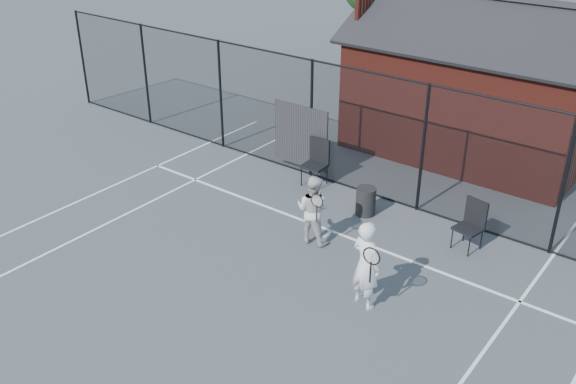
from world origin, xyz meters
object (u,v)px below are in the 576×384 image
Objects in this scene: player_front at (366,265)px; waste_bin at (366,201)px; player_back at (313,210)px; clubhouse at (475,93)px; chair_left at (314,164)px; chair_right at (468,227)px.

player_front is 2.61× the size of waste_bin.
player_front is at bearing -31.13° from player_back.
clubhouse is 5.72× the size of chair_left.
chair_right is (2.68, 1.67, -0.23)m from player_back.
chair_right is 2.42m from waste_bin.
clubhouse is at bearing 86.15° from waste_bin.
clubhouse is 10.00× the size of waste_bin.
chair_left is 1.08× the size of chair_right.
player_front is at bearing -91.54° from chair_right.
chair_left is (-2.10, -4.40, -1.04)m from clubhouse.
clubhouse is at bearing 100.11° from player_front.
waste_bin is at bearing -167.98° from chair_right.
waste_bin is (0.27, 1.67, -0.43)m from player_back.
player_front is at bearing -46.60° from chair_left.
chair_left is at bearing 124.59° from player_back.
clubhouse is 5.43m from chair_right.
player_back is at bearing -99.18° from waste_bin.
waste_bin is at bearing -93.85° from clubhouse.
clubhouse reaches higher than waste_bin.
waste_bin is at bearing 120.83° from player_front.
chair_right is at bearing -67.01° from clubhouse.
chair_left reaches higher than chair_right.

